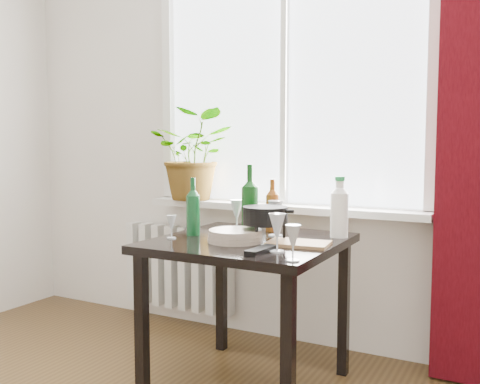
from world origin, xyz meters
The scene contains 18 objects.
window centered at (0.00, 2.22, 1.60)m, with size 1.72×0.08×1.62m.
windowsill centered at (0.00, 2.15, 0.82)m, with size 1.72×0.20×0.04m.
radiator centered at (-0.75, 2.18, 0.38)m, with size 0.80×0.10×0.55m.
table centered at (0.10, 1.55, 0.65)m, with size 0.85×0.85×0.74m.
potted_plant centered at (-0.58, 2.12, 1.13)m, with size 0.51×0.44×0.57m, color #386E1D.
wine_bottle_left centered at (-0.20, 1.52, 0.89)m, with size 0.07×0.07×0.29m, color #0D431C, non-canonical shape.
wine_bottle_right centered at (0.04, 1.69, 0.92)m, with size 0.08×0.08×0.36m, color #0B3C0F, non-canonical shape.
bottle_amber centered at (0.10, 1.82, 0.88)m, with size 0.07×0.07×0.28m, color #6B300B, non-canonical shape.
cleaning_bottle centered at (0.47, 1.80, 0.89)m, with size 0.09×0.09×0.31m, color white, non-canonical shape.
wineglass_front_right centered at (0.35, 1.33, 0.82)m, with size 0.07×0.07×0.17m, color silver, non-canonical shape.
wineglass_far_right centered at (0.48, 1.19, 0.81)m, with size 0.06×0.06×0.15m, color #AFB5BC, non-canonical shape.
wineglass_back_center centered at (0.18, 1.69, 0.83)m, with size 0.08×0.08×0.18m, color silver, non-canonical shape.
wineglass_back_left centered at (-0.08, 1.77, 0.82)m, with size 0.07×0.07×0.17m, color silver, non-canonical shape.
wineglass_front_left centered at (-0.23, 1.38, 0.80)m, with size 0.05×0.05×0.12m, color silver, non-canonical shape.
plate_stack centered at (0.08, 1.46, 0.77)m, with size 0.26×0.26×0.06m, color #B8A999.
fondue_pot centered at (0.19, 1.54, 0.82)m, with size 0.24×0.21×0.17m, color black, non-canonical shape.
tv_remote centered at (0.29, 1.29, 0.75)m, with size 0.06×0.19×0.02m, color black.
cutting_board centered at (0.37, 1.52, 0.75)m, with size 0.28×0.18×0.01m, color #A07648.
Camera 1 is at (1.26, -0.71, 1.19)m, focal length 40.00 mm.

